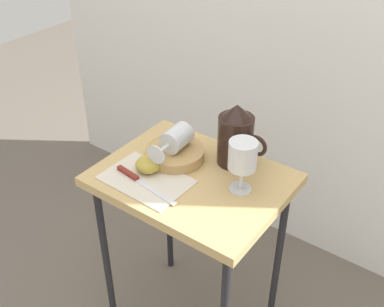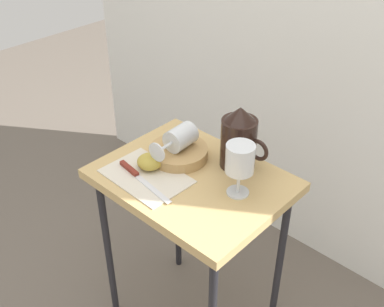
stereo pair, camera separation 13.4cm
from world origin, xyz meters
name	(u,v)px [view 2 (the right image)]	position (x,y,z in m)	size (l,w,h in m)	color
curtain_drape	(320,24)	(0.00, 0.64, 0.97)	(2.40, 0.03, 1.94)	white
table	(192,196)	(0.00, 0.00, 0.60)	(0.55, 0.42, 0.67)	tan
linen_napkin	(146,176)	(-0.10, -0.09, 0.68)	(0.25, 0.17, 0.00)	beige
basket_tray	(179,153)	(-0.10, 0.04, 0.69)	(0.18, 0.18, 0.04)	tan
pitcher	(239,142)	(0.06, 0.14, 0.75)	(0.16, 0.11, 0.20)	black
wine_glass_upright	(240,161)	(0.15, 0.03, 0.78)	(0.08, 0.08, 0.16)	silver
wine_glass_tipped_near	(180,138)	(-0.09, 0.05, 0.74)	(0.08, 0.16, 0.07)	silver
apple_half_left	(150,162)	(-0.12, -0.06, 0.70)	(0.08, 0.08, 0.04)	#B29938
knife	(137,175)	(-0.11, -0.12, 0.68)	(0.24, 0.05, 0.01)	silver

